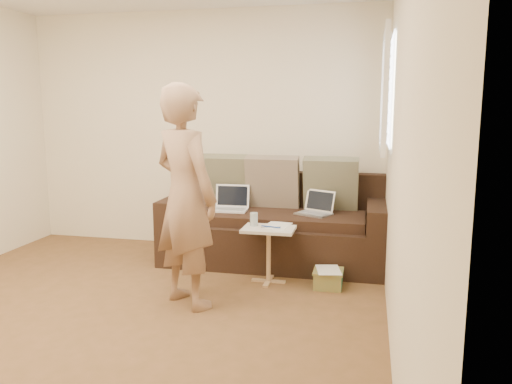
% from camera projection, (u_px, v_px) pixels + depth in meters
% --- Properties ---
extents(floor, '(4.50, 4.50, 0.00)m').
position_uv_depth(floor, '(107.00, 325.00, 3.70)').
color(floor, brown).
rests_on(floor, ground).
extents(wall_back, '(4.00, 0.00, 4.00)m').
position_uv_depth(wall_back, '(203.00, 131.00, 5.65)').
color(wall_back, beige).
rests_on(wall_back, ground).
extents(wall_right, '(0.00, 4.50, 4.50)m').
position_uv_depth(wall_right, '(400.00, 152.00, 3.05)').
color(wall_right, beige).
rests_on(wall_right, ground).
extents(window_blinds, '(0.12, 0.88, 1.08)m').
position_uv_depth(window_blinds, '(387.00, 91.00, 4.44)').
color(window_blinds, white).
rests_on(window_blinds, wall_right).
extents(sofa, '(2.20, 0.95, 0.85)m').
position_uv_depth(sofa, '(274.00, 221.00, 5.14)').
color(sofa, black).
rests_on(sofa, ground).
extents(pillow_left, '(0.55, 0.29, 0.57)m').
position_uv_depth(pillow_left, '(223.00, 180.00, 5.44)').
color(pillow_left, '#605F46').
rests_on(pillow_left, sofa).
extents(pillow_mid, '(0.55, 0.27, 0.57)m').
position_uv_depth(pillow_mid, '(273.00, 182.00, 5.28)').
color(pillow_mid, '#776755').
rests_on(pillow_mid, sofa).
extents(pillow_right, '(0.55, 0.28, 0.57)m').
position_uv_depth(pillow_right, '(331.00, 184.00, 5.16)').
color(pillow_right, '#605F46').
rests_on(pillow_right, sofa).
extents(laptop_silver, '(0.39, 0.35, 0.22)m').
position_uv_depth(laptop_silver, '(313.00, 215.00, 4.98)').
color(laptop_silver, '#B7BABC').
rests_on(laptop_silver, sofa).
extents(laptop_white, '(0.37, 0.28, 0.26)m').
position_uv_depth(laptop_white, '(230.00, 211.00, 5.17)').
color(laptop_white, white).
rests_on(laptop_white, sofa).
extents(person, '(0.77, 0.71, 1.75)m').
position_uv_depth(person, '(186.00, 196.00, 3.96)').
color(person, '#906B4E').
rests_on(person, ground).
extents(side_table, '(0.46, 0.32, 0.51)m').
position_uv_depth(side_table, '(269.00, 255.00, 4.55)').
color(side_table, silver).
rests_on(side_table, ground).
extents(drinking_glass, '(0.07, 0.07, 0.12)m').
position_uv_depth(drinking_glass, '(254.00, 219.00, 4.58)').
color(drinking_glass, silver).
rests_on(drinking_glass, side_table).
extents(scissors, '(0.20, 0.14, 0.02)m').
position_uv_depth(scissors, '(271.00, 227.00, 4.50)').
color(scissors, silver).
rests_on(scissors, side_table).
extents(paper_on_table, '(0.25, 0.33, 0.00)m').
position_uv_depth(paper_on_table, '(277.00, 226.00, 4.58)').
color(paper_on_table, white).
rests_on(paper_on_table, side_table).
extents(striped_box, '(0.26, 0.26, 0.16)m').
position_uv_depth(striped_box, '(328.00, 279.00, 4.45)').
color(striped_box, orange).
rests_on(striped_box, ground).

